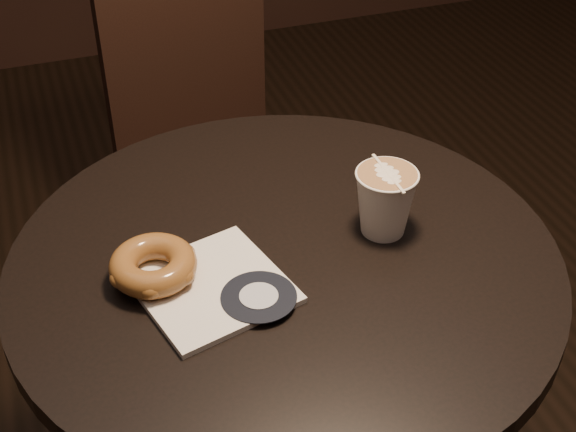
{
  "coord_description": "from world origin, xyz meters",
  "views": [
    {
      "loc": [
        -0.26,
        -0.73,
        1.4
      ],
      "look_at": [
        0.01,
        0.03,
        0.79
      ],
      "focal_mm": 50.0,
      "sensor_mm": 36.0,
      "label": 1
    }
  ],
  "objects_px": {
    "doughnut": "(153,265)",
    "latte_cup": "(385,202)",
    "pastry_bag": "(212,287)",
    "chair": "(203,119)",
    "cafe_table": "(285,362)"
  },
  "relations": [
    {
      "from": "doughnut",
      "to": "latte_cup",
      "type": "xyz_separation_m",
      "value": [
        0.3,
        -0.0,
        0.02
      ]
    },
    {
      "from": "pastry_bag",
      "to": "latte_cup",
      "type": "distance_m",
      "value": 0.25
    },
    {
      "from": "pastry_bag",
      "to": "latte_cup",
      "type": "bearing_deg",
      "value": -5.4
    },
    {
      "from": "pastry_bag",
      "to": "latte_cup",
      "type": "relative_size",
      "value": 1.82
    },
    {
      "from": "chair",
      "to": "doughnut",
      "type": "bearing_deg",
      "value": -115.54
    },
    {
      "from": "chair",
      "to": "pastry_bag",
      "type": "bearing_deg",
      "value": -110.62
    },
    {
      "from": "cafe_table",
      "to": "chair",
      "type": "xyz_separation_m",
      "value": [
        0.08,
        0.76,
        -0.04
      ]
    },
    {
      "from": "cafe_table",
      "to": "pastry_bag",
      "type": "height_order",
      "value": "pastry_bag"
    },
    {
      "from": "chair",
      "to": "doughnut",
      "type": "distance_m",
      "value": 0.83
    },
    {
      "from": "cafe_table",
      "to": "pastry_bag",
      "type": "relative_size",
      "value": 4.57
    },
    {
      "from": "cafe_table",
      "to": "latte_cup",
      "type": "relative_size",
      "value": 8.33
    },
    {
      "from": "pastry_bag",
      "to": "doughnut",
      "type": "bearing_deg",
      "value": 133.93
    },
    {
      "from": "cafe_table",
      "to": "doughnut",
      "type": "height_order",
      "value": "doughnut"
    },
    {
      "from": "cafe_table",
      "to": "chair",
      "type": "height_order",
      "value": "chair"
    },
    {
      "from": "chair",
      "to": "doughnut",
      "type": "xyz_separation_m",
      "value": [
        -0.24,
        -0.75,
        0.26
      ]
    }
  ]
}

